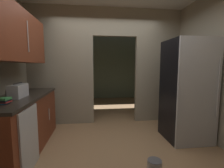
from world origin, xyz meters
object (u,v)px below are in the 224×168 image
(dishwasher, at_px, (30,140))
(book_stack, at_px, (4,101))
(boombox, at_px, (18,91))
(refrigerator, at_px, (187,91))
(paint_can, at_px, (154,167))

(dishwasher, distance_m, book_stack, 0.60)
(dishwasher, distance_m, boombox, 0.79)
(refrigerator, distance_m, dishwasher, 2.70)
(dishwasher, height_order, paint_can, dishwasher)
(refrigerator, xyz_separation_m, boombox, (-2.88, -0.20, 0.08))
(dishwasher, bearing_deg, paint_can, -9.50)
(paint_can, bearing_deg, book_stack, 171.28)
(refrigerator, height_order, boombox, refrigerator)
(dishwasher, distance_m, paint_can, 1.67)
(dishwasher, height_order, boombox, boombox)
(dishwasher, relative_size, boombox, 2.30)
(boombox, height_order, book_stack, boombox)
(dishwasher, xyz_separation_m, boombox, (-0.30, 0.44, 0.59))
(boombox, bearing_deg, refrigerator, 3.94)
(dishwasher, relative_size, paint_can, 4.53)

